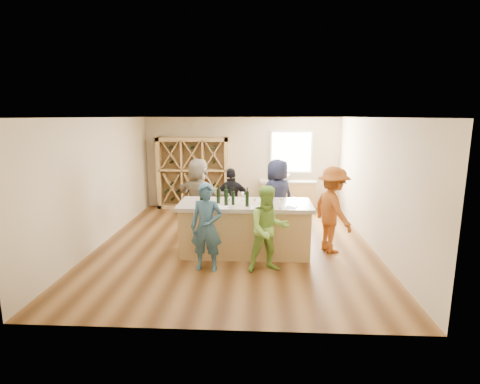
{
  "coord_description": "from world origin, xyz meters",
  "views": [
    {
      "loc": [
        0.53,
        -8.04,
        2.83
      ],
      "look_at": [
        0.1,
        0.2,
        1.15
      ],
      "focal_mm": 28.0,
      "sensor_mm": 36.0,
      "label": 1
    }
  ],
  "objects_px": {
    "person_near_left": "(207,227)",
    "person_far_left": "(199,195)",
    "wine_rack": "(193,173)",
    "wine_bottle_b": "(208,197)",
    "wine_bottle_c": "(218,196)",
    "person_far_right": "(277,197)",
    "person_server": "(333,210)",
    "wine_bottle_f": "(247,199)",
    "person_far_mid": "(232,201)",
    "tasting_counter_base": "(245,230)",
    "sink": "(281,177)",
    "wine_bottle_d": "(226,197)",
    "person_near_right": "(269,229)",
    "wine_bottle_a": "(201,197)",
    "wine_bottle_e": "(233,198)"
  },
  "relations": [
    {
      "from": "person_near_left",
      "to": "person_near_right",
      "type": "relative_size",
      "value": 1.02
    },
    {
      "from": "person_far_mid",
      "to": "wine_bottle_f",
      "type": "distance_m",
      "value": 1.71
    },
    {
      "from": "wine_bottle_c",
      "to": "wine_bottle_d",
      "type": "bearing_deg",
      "value": -46.52
    },
    {
      "from": "person_far_mid",
      "to": "person_far_right",
      "type": "height_order",
      "value": "person_far_right"
    },
    {
      "from": "wine_bottle_c",
      "to": "person_near_right",
      "type": "height_order",
      "value": "person_near_right"
    },
    {
      "from": "wine_bottle_c",
      "to": "person_far_mid",
      "type": "height_order",
      "value": "person_far_mid"
    },
    {
      "from": "wine_bottle_a",
      "to": "wine_bottle_c",
      "type": "height_order",
      "value": "wine_bottle_c"
    },
    {
      "from": "wine_rack",
      "to": "person_server",
      "type": "xyz_separation_m",
      "value": [
        3.57,
        -3.64,
        -0.19
      ]
    },
    {
      "from": "wine_rack",
      "to": "tasting_counter_base",
      "type": "relative_size",
      "value": 0.85
    },
    {
      "from": "wine_bottle_c",
      "to": "person_far_right",
      "type": "bearing_deg",
      "value": 47.02
    },
    {
      "from": "sink",
      "to": "wine_bottle_d",
      "type": "relative_size",
      "value": 1.68
    },
    {
      "from": "wine_bottle_a",
      "to": "person_near_left",
      "type": "height_order",
      "value": "person_near_left"
    },
    {
      "from": "tasting_counter_base",
      "to": "person_far_right",
      "type": "distance_m",
      "value": 1.54
    },
    {
      "from": "sink",
      "to": "wine_bottle_f",
      "type": "distance_m",
      "value": 4.17
    },
    {
      "from": "wine_rack",
      "to": "person_server",
      "type": "relative_size",
      "value": 1.21
    },
    {
      "from": "wine_bottle_b",
      "to": "wine_bottle_f",
      "type": "xyz_separation_m",
      "value": [
        0.78,
        -0.07,
        -0.01
      ]
    },
    {
      "from": "person_near_right",
      "to": "wine_bottle_f",
      "type": "xyz_separation_m",
      "value": [
        -0.41,
        0.61,
        0.43
      ]
    },
    {
      "from": "wine_rack",
      "to": "person_near_left",
      "type": "distance_m",
      "value": 4.87
    },
    {
      "from": "person_near_left",
      "to": "person_far_right",
      "type": "xyz_separation_m",
      "value": [
        1.4,
        2.2,
        0.1
      ]
    },
    {
      "from": "wine_rack",
      "to": "wine_bottle_c",
      "type": "bearing_deg",
      "value": -72.89
    },
    {
      "from": "person_far_right",
      "to": "sink",
      "type": "bearing_deg",
      "value": -129.86
    },
    {
      "from": "person_near_left",
      "to": "person_server",
      "type": "height_order",
      "value": "person_server"
    },
    {
      "from": "wine_bottle_c",
      "to": "person_far_mid",
      "type": "relative_size",
      "value": 0.18
    },
    {
      "from": "person_near_left",
      "to": "person_far_left",
      "type": "distance_m",
      "value": 2.39
    },
    {
      "from": "person_far_left",
      "to": "wine_bottle_b",
      "type": "bearing_deg",
      "value": 140.1
    },
    {
      "from": "person_far_mid",
      "to": "wine_bottle_b",
      "type": "bearing_deg",
      "value": 63.97
    },
    {
      "from": "wine_bottle_a",
      "to": "tasting_counter_base",
      "type": "bearing_deg",
      "value": 9.75
    },
    {
      "from": "wine_bottle_e",
      "to": "person_server",
      "type": "distance_m",
      "value": 2.11
    },
    {
      "from": "wine_bottle_a",
      "to": "wine_bottle_c",
      "type": "distance_m",
      "value": 0.34
    },
    {
      "from": "person_far_left",
      "to": "wine_bottle_d",
      "type": "bearing_deg",
      "value": 150.64
    },
    {
      "from": "wine_rack",
      "to": "wine_bottle_b",
      "type": "distance_m",
      "value": 4.19
    },
    {
      "from": "person_near_left",
      "to": "person_server",
      "type": "distance_m",
      "value": 2.73
    },
    {
      "from": "wine_bottle_e",
      "to": "wine_bottle_c",
      "type": "bearing_deg",
      "value": 158.66
    },
    {
      "from": "wine_rack",
      "to": "wine_bottle_a",
      "type": "relative_size",
      "value": 7.71
    },
    {
      "from": "wine_rack",
      "to": "wine_bottle_b",
      "type": "bearing_deg",
      "value": -75.96
    },
    {
      "from": "person_near_left",
      "to": "person_far_left",
      "type": "height_order",
      "value": "person_far_left"
    },
    {
      "from": "wine_bottle_b",
      "to": "person_server",
      "type": "relative_size",
      "value": 0.17
    },
    {
      "from": "wine_bottle_b",
      "to": "person_far_left",
      "type": "bearing_deg",
      "value": 105.6
    },
    {
      "from": "wine_bottle_c",
      "to": "wine_bottle_d",
      "type": "distance_m",
      "value": 0.26
    },
    {
      "from": "wine_bottle_b",
      "to": "wine_bottle_e",
      "type": "xyz_separation_m",
      "value": [
        0.49,
        0.05,
        -0.02
      ]
    },
    {
      "from": "person_far_mid",
      "to": "person_far_left",
      "type": "bearing_deg",
      "value": -21.73
    },
    {
      "from": "wine_bottle_a",
      "to": "wine_bottle_f",
      "type": "distance_m",
      "value": 0.94
    },
    {
      "from": "sink",
      "to": "person_far_left",
      "type": "bearing_deg",
      "value": -132.6
    },
    {
      "from": "tasting_counter_base",
      "to": "person_far_mid",
      "type": "xyz_separation_m",
      "value": [
        -0.37,
        1.31,
        0.31
      ]
    },
    {
      "from": "person_far_mid",
      "to": "person_far_left",
      "type": "distance_m",
      "value": 0.84
    },
    {
      "from": "tasting_counter_base",
      "to": "person_far_mid",
      "type": "distance_m",
      "value": 1.39
    },
    {
      "from": "wine_bottle_b",
      "to": "wine_bottle_f",
      "type": "relative_size",
      "value": 1.05
    },
    {
      "from": "person_server",
      "to": "wine_bottle_f",
      "type": "bearing_deg",
      "value": 83.49
    },
    {
      "from": "wine_bottle_f",
      "to": "wine_bottle_e",
      "type": "bearing_deg",
      "value": 157.43
    },
    {
      "from": "wine_rack",
      "to": "wine_bottle_b",
      "type": "height_order",
      "value": "wine_rack"
    }
  ]
}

